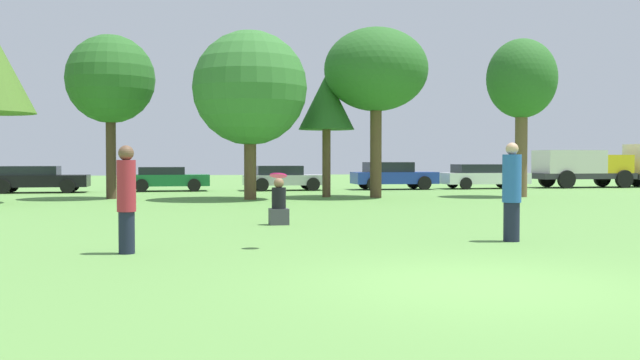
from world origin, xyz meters
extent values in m
plane|color=#5B8E42|center=(0.00, 0.00, 0.00)|extent=(120.00, 120.00, 0.00)
cylinder|color=#191E33|center=(-4.42, 3.84, 0.34)|extent=(0.26, 0.26, 0.69)
cylinder|color=#A52633|center=(-4.42, 3.84, 1.11)|extent=(0.31, 0.31, 0.84)
sphere|color=brown|center=(-4.42, 3.84, 1.64)|extent=(0.25, 0.25, 0.25)
cylinder|color=#191E33|center=(2.52, 4.16, 0.37)|extent=(0.30, 0.30, 0.73)
cylinder|color=#2659A5|center=(2.52, 4.16, 1.18)|extent=(0.35, 0.35, 0.89)
sphere|color=tan|center=(2.52, 4.16, 1.73)|extent=(0.23, 0.23, 0.23)
cylinder|color=#F21E72|center=(-1.90, 4.01, 1.26)|extent=(0.30, 0.29, 0.12)
cube|color=#3F3F47|center=(-1.22, 8.42, 0.19)|extent=(0.44, 0.37, 0.38)
cylinder|color=black|center=(-1.22, 8.42, 0.63)|extent=(0.33, 0.33, 0.49)
sphere|color=#8C6647|center=(-1.22, 8.42, 0.98)|extent=(0.24, 0.24, 0.24)
cylinder|color=#473323|center=(-5.88, 20.54, 1.83)|extent=(0.38, 0.38, 3.67)
sphere|color=#286023|center=(-5.88, 20.54, 4.60)|extent=(3.38, 3.38, 3.38)
cylinder|color=brown|center=(-0.70, 18.92, 1.51)|extent=(0.46, 0.46, 3.02)
sphere|color=#33702D|center=(-0.70, 18.92, 4.21)|extent=(4.31, 4.31, 4.31)
cylinder|color=brown|center=(2.49, 20.02, 1.35)|extent=(0.33, 0.33, 2.71)
cone|color=#286023|center=(2.49, 20.02, 3.83)|extent=(2.25, 2.25, 2.25)
cylinder|color=brown|center=(4.34, 19.30, 1.97)|extent=(0.46, 0.46, 3.94)
ellipsoid|color=#286023|center=(4.34, 19.30, 5.07)|extent=(4.11, 4.11, 3.30)
cylinder|color=brown|center=(10.20, 18.54, 2.00)|extent=(0.49, 0.49, 4.00)
ellipsoid|color=#286023|center=(10.20, 18.54, 4.77)|extent=(2.81, 2.81, 3.19)
cube|color=black|center=(-9.46, 26.37, 0.54)|extent=(4.34, 1.78, 0.54)
cube|color=black|center=(-9.78, 26.37, 1.01)|extent=(2.39, 1.55, 0.41)
cylinder|color=black|center=(-8.11, 27.23, 0.32)|extent=(0.64, 0.17, 0.64)
cylinder|color=black|center=(-8.13, 25.49, 0.32)|extent=(0.64, 0.17, 0.64)
cylinder|color=black|center=(-10.80, 27.25, 0.32)|extent=(0.64, 0.17, 0.64)
cylinder|color=black|center=(-10.81, 25.50, 0.32)|extent=(0.64, 0.17, 0.64)
cube|color=#196633|center=(-3.72, 26.80, 0.52)|extent=(3.86, 1.78, 0.54)
cube|color=black|center=(-4.01, 26.81, 0.97)|extent=(2.12, 1.56, 0.36)
cylinder|color=black|center=(-2.53, 27.67, 0.30)|extent=(0.61, 0.17, 0.61)
cylinder|color=black|center=(-2.54, 25.92, 0.30)|extent=(0.61, 0.17, 0.61)
cylinder|color=black|center=(-4.91, 27.69, 0.30)|extent=(0.61, 0.17, 0.61)
cylinder|color=black|center=(-4.92, 25.94, 0.30)|extent=(0.61, 0.17, 0.61)
cube|color=#B2B2B7|center=(1.83, 26.40, 0.51)|extent=(3.98, 1.77, 0.48)
cube|color=black|center=(1.54, 26.41, 0.98)|extent=(2.19, 1.55, 0.45)
cylinder|color=black|center=(3.07, 27.27, 0.32)|extent=(0.64, 0.18, 0.64)
cylinder|color=black|center=(3.06, 25.52, 0.32)|extent=(0.64, 0.18, 0.64)
cylinder|color=black|center=(0.61, 27.29, 0.32)|extent=(0.64, 0.18, 0.64)
cylinder|color=black|center=(0.60, 25.54, 0.32)|extent=(0.64, 0.18, 0.64)
cube|color=#1E389E|center=(7.37, 26.36, 0.58)|extent=(4.19, 1.68, 0.58)
cube|color=black|center=(7.06, 26.36, 1.12)|extent=(2.31, 1.47, 0.49)
cylinder|color=black|center=(8.67, 27.17, 0.34)|extent=(0.68, 0.22, 0.68)
cylinder|color=black|center=(8.66, 25.52, 0.34)|extent=(0.68, 0.22, 0.68)
cylinder|color=black|center=(6.08, 27.19, 0.34)|extent=(0.68, 0.22, 0.68)
cylinder|color=black|center=(6.07, 25.54, 0.34)|extent=(0.68, 0.22, 0.68)
cube|color=silver|center=(12.20, 26.33, 0.54)|extent=(4.42, 1.76, 0.56)
cube|color=black|center=(11.87, 26.33, 1.04)|extent=(2.44, 1.54, 0.44)
cylinder|color=black|center=(13.58, 27.18, 0.30)|extent=(0.61, 0.17, 0.61)
cylinder|color=black|center=(13.56, 25.46, 0.30)|extent=(0.61, 0.17, 0.61)
cylinder|color=black|center=(10.84, 27.20, 0.30)|extent=(0.61, 0.17, 0.61)
cylinder|color=black|center=(10.83, 25.48, 0.30)|extent=(0.61, 0.17, 0.61)
cube|color=#2D2D33|center=(17.91, 26.57, 0.62)|extent=(5.35, 2.02, 0.30)
cube|color=gold|center=(19.57, 26.56, 1.26)|extent=(1.72, 1.90, 0.98)
cube|color=beige|center=(17.17, 26.58, 1.38)|extent=(3.32, 2.01, 1.22)
cylinder|color=black|center=(19.79, 27.55, 0.47)|extent=(0.94, 0.25, 0.94)
cylinder|color=black|center=(19.77, 25.57, 0.47)|extent=(0.94, 0.25, 0.94)
cylinder|color=black|center=(16.45, 27.58, 0.47)|extent=(0.94, 0.25, 0.94)
cylinder|color=black|center=(16.44, 25.59, 0.47)|extent=(0.94, 0.25, 0.94)
cylinder|color=black|center=(21.90, 27.51, 0.42)|extent=(0.84, 0.24, 0.84)
camera|label=1|loc=(-3.77, -8.27, 1.55)|focal=40.58mm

